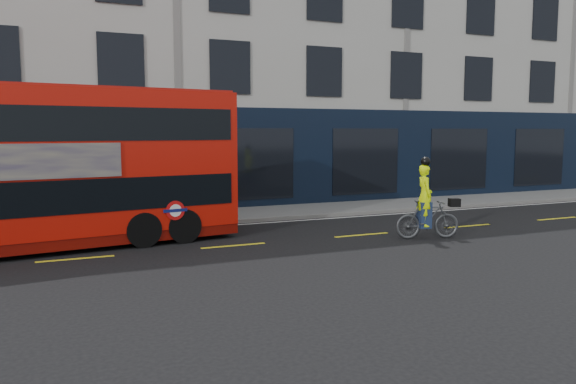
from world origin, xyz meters
TOP-DOWN VIEW (x-y plane):
  - ground at (0.00, 0.00)m, footprint 120.00×120.00m
  - pavement at (0.00, 6.50)m, footprint 60.00×3.00m
  - kerb at (0.00, 5.00)m, footprint 60.00×0.12m
  - building_terrace at (0.00, 12.94)m, footprint 50.00×10.07m
  - road_edge_line at (0.00, 4.70)m, footprint 58.00×0.10m
  - lane_dashes at (0.00, 1.50)m, footprint 58.00×0.12m
  - bus at (-4.81, 2.99)m, footprint 10.69×3.77m
  - cyclist at (5.42, 0.27)m, footprint 1.95×1.02m

SIDE VIEW (x-z plane):
  - ground at x=0.00m, z-range 0.00..0.00m
  - road_edge_line at x=0.00m, z-range 0.00..0.01m
  - lane_dashes at x=0.00m, z-range 0.00..0.01m
  - pavement at x=0.00m, z-range 0.00..0.12m
  - kerb at x=0.00m, z-range 0.00..0.13m
  - cyclist at x=5.42m, z-range -0.39..1.97m
  - bus at x=-4.81m, z-range 0.05..4.28m
  - building_terrace at x=0.00m, z-range -0.01..14.99m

